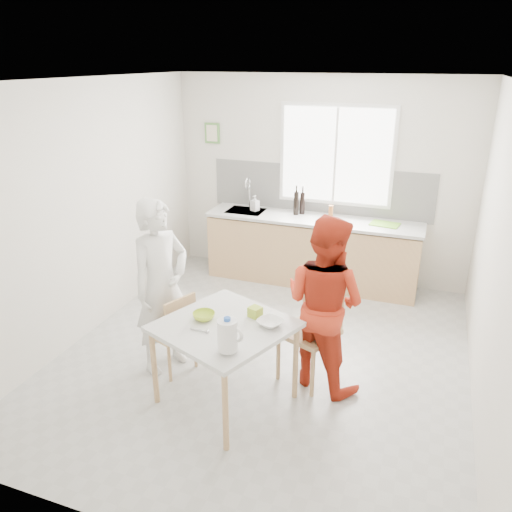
% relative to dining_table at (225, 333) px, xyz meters
% --- Properties ---
extents(ground, '(4.50, 4.50, 0.00)m').
position_rel_dining_table_xyz_m(ground, '(0.09, 0.80, -0.69)').
color(ground, '#B7B7B2').
rests_on(ground, ground).
extents(room_shell, '(4.50, 4.50, 4.50)m').
position_rel_dining_table_xyz_m(room_shell, '(0.09, 0.80, 0.96)').
color(room_shell, silver).
rests_on(room_shell, ground).
extents(window, '(1.50, 0.06, 1.30)m').
position_rel_dining_table_xyz_m(window, '(0.29, 3.03, 1.01)').
color(window, white).
rests_on(window, room_shell).
extents(backsplash, '(3.00, 0.02, 0.65)m').
position_rel_dining_table_xyz_m(backsplash, '(0.09, 3.04, 0.54)').
color(backsplash, white).
rests_on(backsplash, room_shell).
extents(picture_frame, '(0.22, 0.03, 0.28)m').
position_rel_dining_table_xyz_m(picture_frame, '(-1.46, 3.03, 1.21)').
color(picture_frame, '#569142').
rests_on(picture_frame, room_shell).
extents(kitchen_counter, '(2.84, 0.64, 1.37)m').
position_rel_dining_table_xyz_m(kitchen_counter, '(0.08, 2.75, -0.27)').
color(kitchen_counter, tan).
rests_on(kitchen_counter, ground).
extents(dining_table, '(1.30, 1.30, 0.77)m').
position_rel_dining_table_xyz_m(dining_table, '(0.00, 0.00, 0.00)').
color(dining_table, silver).
rests_on(dining_table, ground).
extents(chair_left, '(0.49, 0.49, 0.82)m').
position_rel_dining_table_xyz_m(chair_left, '(-0.64, 0.26, -0.24)').
color(chair_left, tan).
rests_on(chair_left, ground).
extents(chair_far, '(0.60, 0.60, 1.01)m').
position_rel_dining_table_xyz_m(chair_far, '(0.63, 0.64, -0.13)').
color(chair_far, tan).
rests_on(chair_far, ground).
extents(person_white, '(0.61, 0.73, 1.72)m').
position_rel_dining_table_xyz_m(person_white, '(-0.78, 0.31, 0.17)').
color(person_white, white).
rests_on(person_white, ground).
extents(person_red, '(0.98, 0.88, 1.65)m').
position_rel_dining_table_xyz_m(person_red, '(0.73, 0.57, 0.14)').
color(person_red, red).
rests_on(person_red, ground).
extents(bowl_green, '(0.25, 0.25, 0.06)m').
position_rel_dining_table_xyz_m(bowl_green, '(-0.20, 0.03, 0.11)').
color(bowl_green, '#B0D130').
rests_on(bowl_green, dining_table).
extents(bowl_white, '(0.28, 0.28, 0.05)m').
position_rel_dining_table_xyz_m(bowl_white, '(0.37, 0.12, 0.11)').
color(bowl_white, white).
rests_on(bowl_white, dining_table).
extents(milk_jug, '(0.22, 0.16, 0.28)m').
position_rel_dining_table_xyz_m(milk_jug, '(0.20, -0.38, 0.23)').
color(milk_jug, white).
rests_on(milk_jug, dining_table).
extents(green_box, '(0.13, 0.13, 0.09)m').
position_rel_dining_table_xyz_m(green_box, '(0.20, 0.22, 0.12)').
color(green_box, '#9AB82A').
rests_on(green_box, dining_table).
extents(spoon, '(0.16, 0.02, 0.01)m').
position_rel_dining_table_xyz_m(spoon, '(-0.16, -0.17, 0.09)').
color(spoon, '#A5A5AA').
rests_on(spoon, dining_table).
extents(cutting_board, '(0.38, 0.30, 0.01)m').
position_rel_dining_table_xyz_m(cutting_board, '(1.01, 2.77, 0.24)').
color(cutting_board, '#71BF2C').
rests_on(cutting_board, kitchen_counter).
extents(wine_bottle_a, '(0.07, 0.07, 0.32)m').
position_rel_dining_table_xyz_m(wine_bottle_a, '(-0.17, 2.82, 0.39)').
color(wine_bottle_a, black).
rests_on(wine_bottle_a, kitchen_counter).
extents(wine_bottle_b, '(0.07, 0.07, 0.30)m').
position_rel_dining_table_xyz_m(wine_bottle_b, '(-0.10, 2.87, 0.38)').
color(wine_bottle_b, black).
rests_on(wine_bottle_b, kitchen_counter).
extents(jar_amber, '(0.06, 0.06, 0.16)m').
position_rel_dining_table_xyz_m(jar_amber, '(0.30, 2.85, 0.31)').
color(jar_amber, '#955120').
rests_on(jar_amber, kitchen_counter).
extents(soap_bottle, '(0.12, 0.12, 0.21)m').
position_rel_dining_table_xyz_m(soap_bottle, '(-0.75, 2.80, 0.34)').
color(soap_bottle, '#999999').
rests_on(soap_bottle, kitchen_counter).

